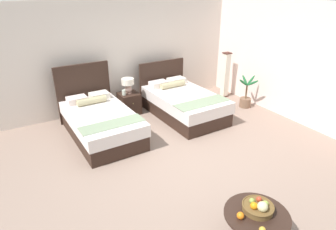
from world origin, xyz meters
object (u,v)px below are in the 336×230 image
Objects in this scene: vase at (124,92)px; floor_lamp_corner at (225,75)px; coffee_table at (256,221)px; nightstand at (129,103)px; potted_palm at (246,98)px; table_lamp at (128,84)px; fruit_bowl at (258,207)px; loose_apple at (262,230)px; bed_near_corner at (183,103)px; loose_orange at (240,216)px; bed_near_window at (100,121)px.

floor_lamp_corner is (3.00, -0.24, 0.04)m from vase.
coffee_table is 0.64× the size of floor_lamp_corner.
nightstand is 2.90m from floor_lamp_corner.
nightstand is 0.61× the size of potted_palm.
table_lamp is 0.95× the size of fruit_bowl.
potted_palm is at bearing 47.98° from loose_apple.
fruit_bowl is at bearing -90.23° from vase.
bed_near_corner is 2.53× the size of potted_palm.
fruit_bowl reaches higher than nightstand.
nightstand is 5.80× the size of loose_orange.
loose_orange is at bearing -128.39° from floor_lamp_corner.
fruit_bowl is at bearing -125.83° from floor_lamp_corner.
bed_near_window is 4.16× the size of nightstand.
loose_orange is (-0.28, 0.02, -0.02)m from fruit_bowl.
bed_near_window reaches higher than table_lamp.
loose_orange reaches higher than loose_apple.
bed_near_corner is 3.93m from coffee_table.
floor_lamp_corner reaches higher than table_lamp.
table_lamp is 4.55m from coffee_table.
fruit_bowl reaches higher than loose_apple.
loose_orange is 4.62m from potted_palm.
bed_near_corner is (2.10, -0.01, -0.00)m from bed_near_window.
floor_lamp_corner is 0.99m from potted_palm.
fruit_bowl is at bearing -108.86° from bed_near_corner.
vase is 1.70× the size of loose_apple.
potted_palm is at bearing -92.24° from floor_lamp_corner.
vase reaches higher than fruit_bowl.
bed_near_window is 1.36m from table_lamp.
potted_palm is at bearing 47.67° from fruit_bowl.
bed_near_window reaches higher than loose_orange.
fruit_bowl is (0.05, 0.03, 0.18)m from coffee_table.
floor_lamp_corner reaches higher than vase.
bed_near_window is 3.72m from loose_orange.
bed_near_window is 1.17m from vase.
loose_orange is at bearing 102.77° from loose_apple.
bed_near_corner is 2.70× the size of coffee_table.
nightstand is at bearing 157.14° from potted_palm.
table_lamp is at bearing 90.00° from nightstand.
nightstand is (1.01, 0.78, -0.06)m from bed_near_window.
floor_lamp_corner is at bearing 7.32° from bed_near_window.
vase is at bearing 158.81° from potted_palm.
bed_near_window is 5.81× the size of table_lamp.
table_lamp is at bearing 87.38° from coffee_table.
bed_near_window is 1.72× the size of floor_lamp_corner.
nightstand is 0.50m from table_lamp.
nightstand is at bearing 84.32° from loose_orange.
coffee_table is at bearing -77.85° from bed_near_window.
table_lamp is 2.85× the size of vase.
coffee_table is (0.80, -3.72, -0.03)m from bed_near_window.
bed_near_window reaches higher than loose_apple.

